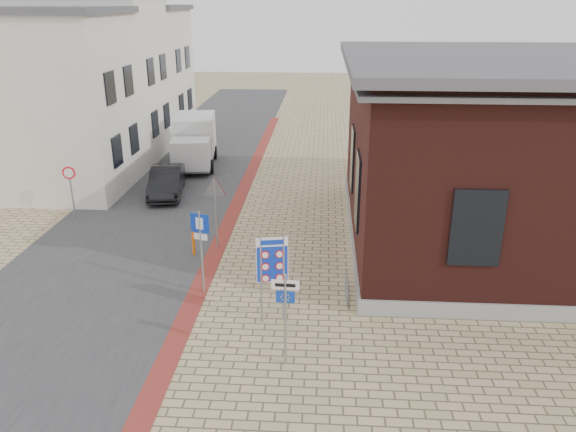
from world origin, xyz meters
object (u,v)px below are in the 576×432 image
(border_sign, at_px, (272,262))
(sedan, at_px, (167,181))
(parking_sign, at_px, (201,238))
(bollard, at_px, (193,240))
(essen_sign, at_px, (285,306))
(box_truck, at_px, (194,141))

(border_sign, bearing_deg, sedan, 107.86)
(parking_sign, distance_m, bollard, 3.15)
(sedan, relative_size, essen_sign, 1.61)
(sedan, bearing_deg, border_sign, -70.12)
(box_truck, xyz_separation_m, parking_sign, (3.43, -14.35, 0.50))
(parking_sign, height_order, bollard, parking_sign)
(box_truck, bearing_deg, sedan, -99.60)
(parking_sign, bearing_deg, sedan, 128.38)
(border_sign, relative_size, parking_sign, 0.95)
(box_truck, xyz_separation_m, border_sign, (5.73, -15.85, 0.48))
(border_sign, distance_m, parking_sign, 2.75)
(parking_sign, xyz_separation_m, bollard, (-0.92, 2.72, -1.30))
(sedan, height_order, bollard, sedan)
(box_truck, height_order, border_sign, box_truck)
(border_sign, relative_size, essen_sign, 1.03)
(parking_sign, bearing_deg, border_sign, -16.24)
(border_sign, height_order, parking_sign, parking_sign)
(box_truck, relative_size, bollard, 4.62)
(sedan, distance_m, essen_sign, 14.34)
(sedan, bearing_deg, bollard, -76.37)
(sedan, height_order, essen_sign, essen_sign)
(sedan, relative_size, bollard, 3.53)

